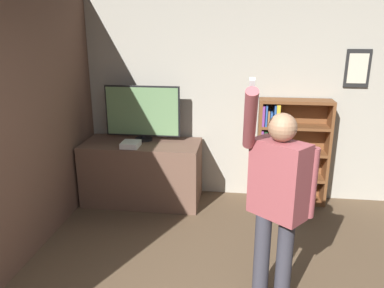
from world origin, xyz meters
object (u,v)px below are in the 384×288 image
at_px(person, 278,195).
at_px(waste_bin, 288,199).
at_px(television, 143,113).
at_px(game_console, 131,144).
at_px(bookshelf, 286,151).

bearing_deg(person, waste_bin, 118.46).
relative_size(television, waste_bin, 2.40).
relative_size(game_console, bookshelf, 0.17).
distance_m(game_console, waste_bin, 2.04).
distance_m(television, waste_bin, 2.11).
relative_size(bookshelf, person, 0.72).
bearing_deg(television, waste_bin, -8.19).
xyz_separation_m(television, waste_bin, (1.85, -0.27, -0.97)).
height_order(game_console, bookshelf, bookshelf).
bearing_deg(waste_bin, game_console, -178.77).
bearing_deg(waste_bin, person, -100.92).
bearing_deg(bookshelf, waste_bin, -87.36).
distance_m(person, waste_bin, 1.82).
relative_size(game_console, person, 0.13).
distance_m(television, person, 2.44).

